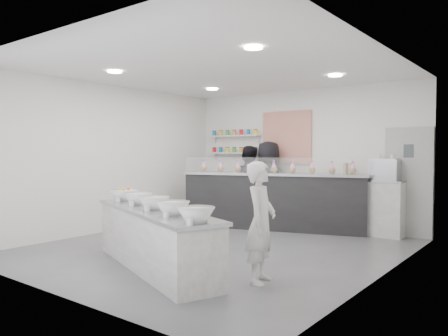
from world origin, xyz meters
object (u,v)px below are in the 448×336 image
(prep_counter, at_px, (154,239))
(woman_prep, at_px, (261,222))
(staff_left, at_px, (248,184))
(staff_right, at_px, (268,183))
(espresso_machine, at_px, (385,170))
(espresso_ledge, at_px, (366,207))
(back_bar, at_px, (274,201))

(prep_counter, distance_m, woman_prep, 1.61)
(prep_counter, relative_size, staff_left, 1.73)
(staff_right, bearing_deg, staff_left, 8.33)
(espresso_machine, xyz_separation_m, woman_prep, (-0.29, -3.94, -0.53))
(espresso_ledge, relative_size, staff_right, 0.78)
(espresso_machine, height_order, staff_right, staff_right)
(back_bar, xyz_separation_m, espresso_machine, (2.13, 0.59, 0.69))
(back_bar, distance_m, staff_left, 1.03)
(back_bar, distance_m, staff_right, 0.66)
(back_bar, height_order, espresso_machine, espresso_machine)
(staff_left, xyz_separation_m, staff_right, (0.53, 0.03, 0.05))
(prep_counter, height_order, woman_prep, woman_prep)
(back_bar, height_order, espresso_ledge, back_bar)
(back_bar, bearing_deg, staff_right, 115.59)
(espresso_machine, distance_m, woman_prep, 3.99)
(espresso_machine, relative_size, woman_prep, 0.35)
(woman_prep, bearing_deg, prep_counter, 87.78)
(espresso_ledge, bearing_deg, espresso_machine, 0.00)
(espresso_ledge, distance_m, espresso_machine, 0.83)
(prep_counter, distance_m, espresso_ledge, 4.55)
(espresso_ledge, xyz_separation_m, staff_left, (-2.67, -0.21, 0.34))
(back_bar, height_order, woman_prep, woman_prep)
(back_bar, bearing_deg, espresso_ledge, 0.95)
(woman_prep, xyz_separation_m, staff_left, (-2.74, 3.73, 0.13))
(back_bar, xyz_separation_m, woman_prep, (1.83, -3.35, 0.16))
(espresso_machine, bearing_deg, staff_left, -176.04)
(back_bar, bearing_deg, espresso_machine, -2.13)
(staff_left, bearing_deg, woman_prep, 119.06)
(back_bar, height_order, staff_right, staff_right)
(back_bar, bearing_deg, woman_prep, -79.05)
(espresso_ledge, distance_m, staff_left, 2.70)
(prep_counter, relative_size, espresso_ledge, 2.10)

